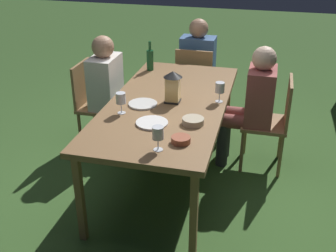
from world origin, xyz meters
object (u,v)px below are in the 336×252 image
Objects in this scene: wine_glass_c at (121,99)px; plate_b at (152,123)px; chair_side_left_a at (94,101)px; bowl_olives at (193,121)px; dining_table at (168,107)px; chair_side_right_a at (273,119)px; bowl_bread at (181,140)px; plate_a at (143,104)px; chair_head_near at (195,81)px; person_in_cream at (112,88)px; wine_glass_b at (220,88)px; person_in_blue at (199,63)px; person_in_rust at (253,102)px; green_bottle_on_table at (150,59)px; wine_glass_a at (158,134)px; lantern_centerpiece at (173,85)px.

wine_glass_c is 0.33m from plate_b.
chair_side_left_a reaches higher than bowl_olives.
chair_side_right_a reaches higher than dining_table.
plate_a is at bearing -141.44° from bowl_bread.
wine_glass_c reaches higher than chair_head_near.
person_in_cream is 4.87× the size of plate_a.
wine_glass_b is at bearing 141.54° from plate_b.
person_in_cream and person_in_blue have the same top height.
dining_table is at bearing -76.07° from wine_glass_b.
plate_a is (0.22, -0.59, -0.11)m from wine_glass_b.
wine_glass_b is at bearing 109.97° from plate_a.
person_in_rust reaches higher than plate_a.
person_in_blue is (-0.99, -0.67, 0.00)m from person_in_rust.
person_in_blue is at bearing -138.77° from chair_side_right_a.
bowl_bread reaches higher than plate_a.
wine_glass_a is at bearing 18.04° from green_bottle_on_table.
wine_glass_a is (1.24, -0.74, 0.39)m from chair_side_right_a.
wine_glass_b is (0.64, 0.78, 0.01)m from green_bottle_on_table.
chair_head_near reaches higher than bowl_olives.
bowl_bread is (0.36, 0.55, -0.09)m from wine_glass_c.
person_in_rust is 1.00× the size of person_in_blue.
chair_side_right_a is at bearing 134.95° from plate_b.
chair_head_near is 1.70m from plate_b.
green_bottle_on_table is 1.72× the size of wine_glass_c.
green_bottle_on_table reaches higher than bowl_bread.
wine_glass_c is 0.72× the size of plate_a.
plate_b is at bearing -158.04° from wine_glass_a.
bowl_olives is at bearing 84.82° from wine_glass_c.
person_in_cream reaches higher than lantern_centerpiece.
person_in_rust is at bearing 142.89° from wine_glass_b.
bowl_olives is at bearing 103.92° from plate_b.
green_bottle_on_table is 1.54m from bowl_bread.
person_in_cream reaches higher than plate_b.
wine_glass_a is (1.24, -0.54, 0.23)m from person_in_rust.
wine_glass_c reaches higher than plate_a.
plate_a is at bearing -70.03° from wine_glass_b.
wine_glass_a is at bearing 3.40° from person_in_blue.
chair_side_right_a is 1.30m from bowl_bread.
person_in_rust is at bearing 156.57° from wine_glass_a.
green_bottle_on_table reaches higher than wine_glass_a.
lantern_centerpiece is at bearing 173.15° from plate_b.
plate_a is 0.53m from bowl_olives.
dining_table is 6.85× the size of green_bottle_on_table.
bowl_olives is (1.80, 0.28, 0.14)m from person_in_blue.
person_in_blue reaches higher than chair_side_left_a.
plate_a is 0.98× the size of plate_b.
plate_a is (0.56, -0.86, 0.12)m from person_in_rust.
plate_b is at bearing -130.51° from bowl_bread.
wine_glass_a is (1.24, 1.00, 0.39)m from chair_side_left_a.
person_in_cream is 1.11m from plate_b.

